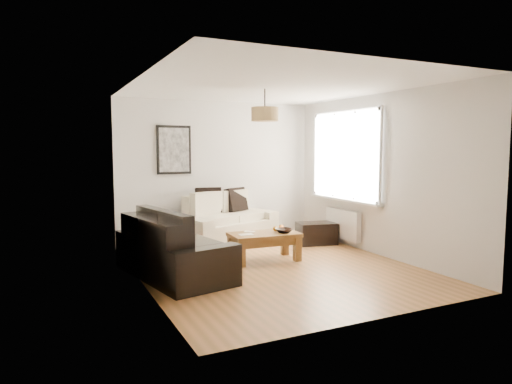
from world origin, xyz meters
name	(u,v)px	position (x,y,z in m)	size (l,w,h in m)	color
floor	(274,267)	(0.00, 0.00, 0.00)	(4.50, 4.50, 0.00)	brown
ceiling	(274,86)	(0.00, 0.00, 2.60)	(3.80, 4.50, 0.00)	white
wall_back	(218,171)	(0.00, 2.25, 1.30)	(3.80, 0.04, 2.60)	silver
wall_front	(381,192)	(0.00, -2.25, 1.30)	(3.80, 0.04, 2.60)	silver
wall_left	(140,183)	(-1.90, 0.00, 1.30)	(0.04, 4.50, 2.60)	silver
wall_right	(378,175)	(1.90, 0.00, 1.30)	(0.04, 4.50, 2.60)	silver
window_bay	(346,156)	(1.86, 0.80, 1.60)	(0.14, 1.90, 1.60)	white
radiator	(343,224)	(1.82, 0.80, 0.38)	(0.10, 0.90, 0.52)	white
poster	(174,150)	(-0.85, 2.22, 1.70)	(0.62, 0.04, 0.87)	black
pendant_shade	(265,114)	(0.00, 0.30, 2.23)	(0.40, 0.40, 0.20)	tan
loveseat_cream	(226,220)	(-0.04, 1.78, 0.44)	(1.77, 0.97, 0.88)	beige
sofa_leather	(174,246)	(-1.43, 0.19, 0.41)	(1.90, 0.92, 0.82)	black
coffee_table	(264,247)	(0.05, 0.40, 0.22)	(1.06, 0.58, 0.43)	brown
ottoman	(316,233)	(1.45, 1.09, 0.19)	(0.68, 0.44, 0.39)	black
cushion_left	(208,201)	(-0.29, 1.99, 0.78)	(0.47, 0.14, 0.47)	black
cushion_right	(236,200)	(0.26, 1.99, 0.77)	(0.44, 0.14, 0.44)	black
fruit_bowl	(284,231)	(0.33, 0.30, 0.46)	(0.26, 0.26, 0.06)	black
orange_a	(281,228)	(0.37, 0.46, 0.47)	(0.07, 0.07, 0.07)	orange
orange_b	(281,227)	(0.42, 0.53, 0.47)	(0.09, 0.09, 0.09)	orange
orange_c	(275,229)	(0.27, 0.46, 0.47)	(0.08, 0.08, 0.08)	orange
papers	(246,234)	(-0.26, 0.40, 0.44)	(0.21, 0.15, 0.01)	white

